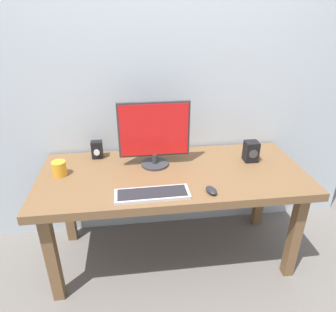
% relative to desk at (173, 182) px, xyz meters
% --- Properties ---
extents(ground_plane, '(6.00, 6.00, 0.00)m').
position_rel_desk_xyz_m(ground_plane, '(0.00, 0.00, -0.65)').
color(ground_plane, slate).
extents(wall_back, '(3.15, 0.04, 3.00)m').
position_rel_desk_xyz_m(wall_back, '(0.00, 0.42, 0.85)').
color(wall_back, '#B2BCC6').
rests_on(wall_back, ground_plane).
extents(desk, '(1.77, 0.77, 0.73)m').
position_rel_desk_xyz_m(desk, '(0.00, 0.00, 0.00)').
color(desk, brown).
rests_on(desk, ground_plane).
extents(monitor, '(0.48, 0.19, 0.45)m').
position_rel_desk_xyz_m(monitor, '(-0.11, 0.12, 0.31)').
color(monitor, '#333338').
rests_on(monitor, desk).
extents(keyboard_primary, '(0.44, 0.15, 0.02)m').
position_rel_desk_xyz_m(keyboard_primary, '(-0.16, -0.27, 0.09)').
color(keyboard_primary, silver).
rests_on(keyboard_primary, desk).
extents(mouse, '(0.08, 0.11, 0.03)m').
position_rel_desk_xyz_m(mouse, '(0.19, -0.28, 0.09)').
color(mouse, '#232328').
rests_on(mouse, desk).
extents(speaker_right, '(0.09, 0.09, 0.15)m').
position_rel_desk_xyz_m(speaker_right, '(0.57, 0.09, 0.15)').
color(speaker_right, black).
rests_on(speaker_right, desk).
extents(audio_controller, '(0.08, 0.07, 0.13)m').
position_rel_desk_xyz_m(audio_controller, '(-0.52, 0.28, 0.14)').
color(audio_controller, black).
rests_on(audio_controller, desk).
extents(coffee_mug, '(0.09, 0.09, 0.10)m').
position_rel_desk_xyz_m(coffee_mug, '(-0.74, 0.05, 0.13)').
color(coffee_mug, orange).
rests_on(coffee_mug, desk).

